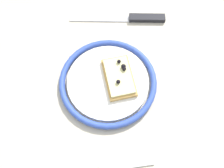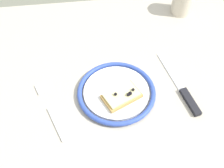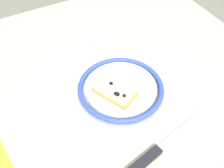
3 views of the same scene
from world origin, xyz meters
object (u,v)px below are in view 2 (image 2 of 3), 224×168
Objects in this scene: plate at (116,92)px; knife at (184,93)px; fork at (50,110)px; cup at (183,1)px; dining_table at (120,101)px; pizza_slice_near at (122,96)px.

plate reaches higher than knife.
plate is 1.13× the size of fork.
cup is (0.28, 0.33, 0.04)m from plate.
dining_table is 8.18× the size of pizza_slice_near.
plate is 1.86× the size of pizza_slice_near.
plate is 2.41× the size of cup.
knife is (0.17, -0.06, 0.09)m from dining_table.
pizza_slice_near is at bearing -126.72° from cup.
dining_table is 0.42m from cup.
plate is 0.03m from pizza_slice_near.
fork is (-0.37, -0.01, -0.00)m from knife.
dining_table is 4.03× the size of knife.
pizza_slice_near is at bearing 2.81° from fork.
knife is 0.37m from cup.
fork is 0.59m from cup.
plate is at bearing -129.75° from cup.
fork is at bearing -178.65° from knife.
plate reaches higher than fork.
knife reaches higher than fork.
knife is 2.63× the size of cup.
cup reaches higher than pizza_slice_near.
cup reaches higher than knife.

